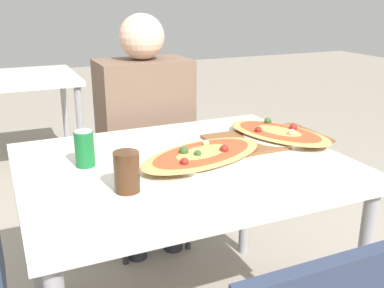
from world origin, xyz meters
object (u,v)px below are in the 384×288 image
Objects in this scene: chair_far_seated at (140,152)px; person_seated at (145,118)px; pizza_main at (203,155)px; dining_table at (183,179)px; pizza_second at (279,134)px; soda_can at (84,149)px; drink_glass at (127,172)px.

person_seated reaches higher than chair_far_seated.
dining_table is at bearing 154.12° from pizza_main.
person_seated is 0.70m from pizza_second.
dining_table is 0.93× the size of person_seated.
pizza_main is at bearing -164.69° from pizza_second.
chair_far_seated is (0.08, 0.78, -0.16)m from dining_table.
pizza_second is at bearing 9.52° from dining_table.
dining_table is 1.28× the size of chair_far_seated.
person_seated reaches higher than soda_can.
person_seated is at bearing 122.29° from pizza_second.
chair_far_seated reaches higher than pizza_second.
soda_can reaches higher than pizza_main.
drink_glass is at bearing -145.85° from dining_table.
person_seated reaches higher than drink_glass.
drink_glass is at bearing -156.15° from pizza_main.
dining_table is at bearing -170.48° from pizza_second.
soda_can is (-0.39, 0.12, 0.04)m from pizza_main.
drink_glass is at bearing 68.30° from person_seated.
soda_can is at bearing 54.98° from person_seated.
pizza_second is at bearing 19.22° from drink_glass.
pizza_main is 0.41m from soda_can.
soda_can is at bearing 179.09° from pizza_second.
drink_glass is (0.07, -0.26, -0.00)m from soda_can.
drink_glass is (-0.25, -0.17, 0.13)m from dining_table.
pizza_second reaches higher than dining_table.
person_seated is 9.58× the size of soda_can.
chair_far_seated reaches higher than dining_table.
pizza_second is at bearing 122.29° from person_seated.
dining_table is 0.12m from pizza_main.
pizza_main is 4.49× the size of soda_can.
chair_far_seated is 1.56× the size of pizza_main.
pizza_main reaches higher than pizza_second.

